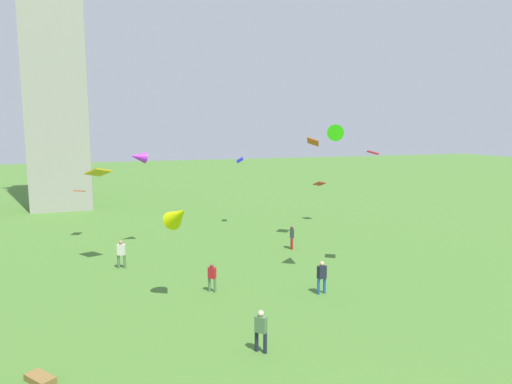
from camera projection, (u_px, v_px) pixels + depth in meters
The scene contains 15 objects.
person_0 at pixel (212, 276), 24.95m from camera, with size 0.47×0.46×1.61m.
person_1 at pixel (261, 329), 18.17m from camera, with size 0.50×0.51×1.75m.
person_2 at pixel (322, 275), 24.63m from camera, with size 0.56×0.34×1.82m.
person_3 at pixel (121, 253), 29.16m from camera, with size 0.54×0.42×1.83m.
person_4 at pixel (292, 236), 33.88m from camera, with size 0.40×0.53×1.77m.
kite_flying_0 at pixel (138, 157), 33.54m from camera, with size 1.49×1.23×1.01m.
kite_flying_1 at pixel (79, 191), 36.83m from camera, with size 0.95×1.19×0.26m.
kite_flying_2 at pixel (98, 172), 29.29m from camera, with size 1.72×1.83×0.71m.
kite_flying_3 at pixel (240, 160), 41.32m from camera, with size 0.73×1.05×0.53m.
kite_flying_4 at pixel (373, 153), 28.16m from camera, with size 1.06×1.21×0.33m.
kite_flying_6 at pixel (313, 142), 35.84m from camera, with size 1.35×1.63×0.80m.
kite_flying_7 at pixel (336, 131), 26.41m from camera, with size 1.57×1.74×1.13m.
kite_flying_9 at pixel (320, 184), 43.72m from camera, with size 0.96×1.17×0.61m.
kite_flying_10 at pixel (178, 216), 22.63m from camera, with size 1.56×1.96×1.57m.
kite_bundle_0 at pixel (40, 379), 16.10m from camera, with size 1.17×0.56×0.25m, color olive.
Camera 1 is at (-5.53, -8.68, 8.91)m, focal length 31.96 mm.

